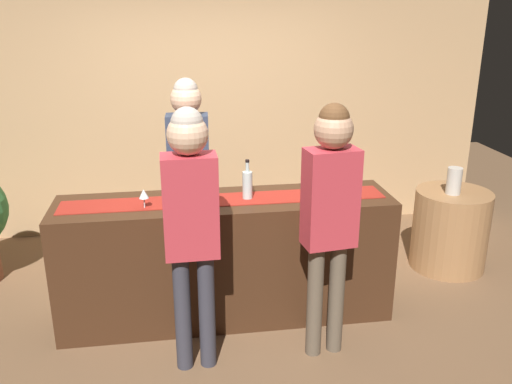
% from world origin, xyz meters
% --- Properties ---
extents(ground_plane, '(10.00, 10.00, 0.00)m').
position_xyz_m(ground_plane, '(0.00, 0.00, 0.00)').
color(ground_plane, brown).
extents(back_wall, '(6.00, 0.12, 2.90)m').
position_xyz_m(back_wall, '(0.00, 1.90, 1.45)').
color(back_wall, tan).
rests_on(back_wall, ground).
extents(bar_counter, '(2.52, 0.60, 0.97)m').
position_xyz_m(bar_counter, '(0.00, 0.00, 0.48)').
color(bar_counter, '#3D2314').
rests_on(bar_counter, ground).
extents(counter_runner_cloth, '(2.40, 0.28, 0.01)m').
position_xyz_m(counter_runner_cloth, '(0.00, 0.00, 0.97)').
color(counter_runner_cloth, maroon).
rests_on(counter_runner_cloth, bar_counter).
extents(wine_bottle_amber, '(0.07, 0.07, 0.30)m').
position_xyz_m(wine_bottle_amber, '(0.68, -0.00, 1.08)').
color(wine_bottle_amber, brown).
rests_on(wine_bottle_amber, bar_counter).
extents(wine_bottle_green, '(0.07, 0.07, 0.30)m').
position_xyz_m(wine_bottle_green, '(-0.37, 0.04, 1.08)').
color(wine_bottle_green, '#194723').
rests_on(wine_bottle_green, bar_counter).
extents(wine_bottle_clear, '(0.07, 0.07, 0.30)m').
position_xyz_m(wine_bottle_clear, '(0.17, -0.00, 1.08)').
color(wine_bottle_clear, '#B2C6C1').
rests_on(wine_bottle_clear, bar_counter).
extents(wine_glass_near_customer, '(0.07, 0.07, 0.14)m').
position_xyz_m(wine_glass_near_customer, '(-0.14, -0.01, 1.07)').
color(wine_glass_near_customer, silver).
rests_on(wine_glass_near_customer, bar_counter).
extents(wine_glass_mid_counter, '(0.07, 0.07, 0.14)m').
position_xyz_m(wine_glass_mid_counter, '(-0.58, -0.09, 1.07)').
color(wine_glass_mid_counter, silver).
rests_on(wine_glass_mid_counter, bar_counter).
extents(wine_glass_far_end, '(0.07, 0.07, 0.14)m').
position_xyz_m(wine_glass_far_end, '(0.87, 0.02, 1.07)').
color(wine_glass_far_end, silver).
rests_on(wine_glass_far_end, bar_counter).
extents(bartender, '(0.35, 0.25, 1.80)m').
position_xyz_m(bartender, '(-0.24, 0.58, 1.13)').
color(bartender, '#26262B').
rests_on(bartender, ground).
extents(customer_sipping, '(0.36, 0.25, 1.78)m').
position_xyz_m(customer_sipping, '(0.63, -0.59, 1.11)').
color(customer_sipping, brown).
rests_on(customer_sipping, ground).
extents(customer_browsing, '(0.34, 0.25, 1.78)m').
position_xyz_m(customer_browsing, '(-0.27, -0.62, 1.11)').
color(customer_browsing, '#33333D').
rests_on(customer_browsing, ground).
extents(round_side_table, '(0.68, 0.68, 0.74)m').
position_xyz_m(round_side_table, '(2.13, 0.52, 0.37)').
color(round_side_table, '#996B42').
rests_on(round_side_table, ground).
extents(vase_on_side_table, '(0.13, 0.13, 0.24)m').
position_xyz_m(vase_on_side_table, '(2.08, 0.48, 0.86)').
color(vase_on_side_table, '#B7B2A8').
rests_on(vase_on_side_table, round_side_table).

